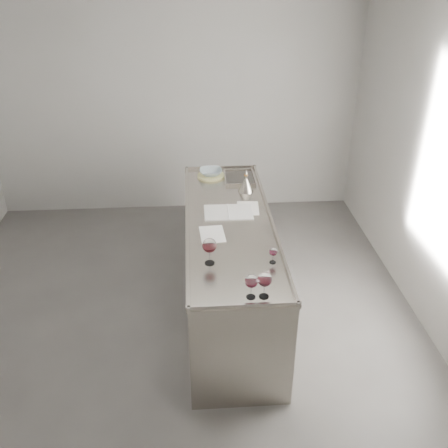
{
  "coord_description": "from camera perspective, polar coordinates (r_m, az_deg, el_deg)",
  "views": [
    {
      "loc": [
        0.18,
        -3.5,
        3.03
      ],
      "look_at": [
        0.44,
        0.12,
        1.02
      ],
      "focal_mm": 40.0,
      "sensor_mm": 36.0,
      "label": 1
    }
  ],
  "objects": [
    {
      "name": "wine_glass_left",
      "position": [
        3.71,
        -1.68,
        -2.54
      ],
      "size": [
        0.11,
        0.11,
        0.21
      ],
      "rotation": [
        0.0,
        0.0,
        0.16
      ],
      "color": "white",
      "rests_on": "counter"
    },
    {
      "name": "wine_funnel",
      "position": [
        4.88,
        2.51,
        4.5
      ],
      "size": [
        0.15,
        0.15,
        0.23
      ],
      "rotation": [
        0.0,
        0.0,
        -0.05
      ],
      "color": "#A29B90",
      "rests_on": "counter"
    },
    {
      "name": "room_shell",
      "position": [
        3.86,
        -6.4,
        3.87
      ],
      "size": [
        4.54,
        5.04,
        2.84
      ],
      "color": "#4B4947",
      "rests_on": "ground"
    },
    {
      "name": "counter",
      "position": [
        4.59,
        0.61,
        -4.85
      ],
      "size": [
        0.77,
        2.42,
        0.97
      ],
      "color": "#9E978E",
      "rests_on": "ground"
    },
    {
      "name": "loose_paper_top",
      "position": [
        4.58,
        2.75,
        1.84
      ],
      "size": [
        0.22,
        0.3,
        0.0
      ],
      "primitive_type": "cube",
      "rotation": [
        0.0,
        0.0,
        -0.08
      ],
      "color": "silver",
      "rests_on": "counter"
    },
    {
      "name": "wine_glass_right",
      "position": [
        3.37,
        3.14,
        -6.6
      ],
      "size": [
        0.09,
        0.09,
        0.18
      ],
      "rotation": [
        0.0,
        0.0,
        0.06
      ],
      "color": "white",
      "rests_on": "counter"
    },
    {
      "name": "trivet",
      "position": [
        5.22,
        -1.51,
        5.55
      ],
      "size": [
        0.33,
        0.33,
        0.02
      ],
      "primitive_type": "cylinder",
      "rotation": [
        0.0,
        0.0,
        0.18
      ],
      "color": "#CCC884",
      "rests_on": "counter"
    },
    {
      "name": "wine_glass_small",
      "position": [
        3.76,
        5.64,
        -3.22
      ],
      "size": [
        0.06,
        0.06,
        0.13
      ],
      "rotation": [
        0.0,
        0.0,
        0.36
      ],
      "color": "white",
      "rests_on": "counter"
    },
    {
      "name": "ceramic_bowl",
      "position": [
        5.21,
        -1.51,
        5.94
      ],
      "size": [
        0.24,
        0.24,
        0.06
      ],
      "primitive_type": "imported",
      "rotation": [
        0.0,
        0.0,
        0.03
      ],
      "color": "#98ABB1",
      "rests_on": "trivet"
    },
    {
      "name": "wine_glass_middle",
      "position": [
        3.38,
        4.67,
        -6.4
      ],
      "size": [
        0.1,
        0.1,
        0.19
      ],
      "rotation": [
        0.0,
        0.0,
        -0.12
      ],
      "color": "white",
      "rests_on": "counter"
    },
    {
      "name": "notebook",
      "position": [
        4.49,
        0.5,
        1.35
      ],
      "size": [
        0.43,
        0.31,
        0.02
      ],
      "rotation": [
        0.0,
        0.0,
        -0.01
      ],
      "color": "silver",
      "rests_on": "counter"
    },
    {
      "name": "loose_paper_under",
      "position": [
        4.15,
        -1.35,
        -1.16
      ],
      "size": [
        0.22,
        0.3,
        0.0
      ],
      "primitive_type": "cube",
      "rotation": [
        0.0,
        0.0,
        0.06
      ],
      "color": "silver",
      "rests_on": "counter"
    }
  ]
}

